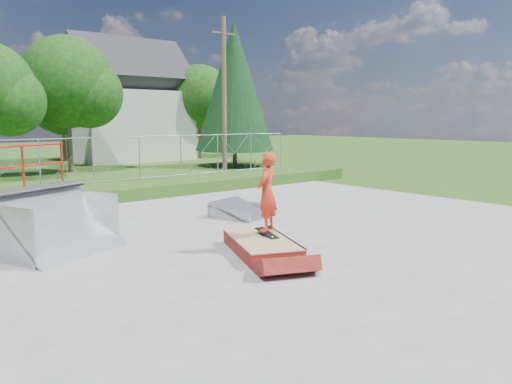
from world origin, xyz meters
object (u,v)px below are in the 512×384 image
quarter_pipe (55,200)px  skater (267,195)px  flat_bank_ramp (243,210)px  grind_box (261,246)px

quarter_pipe → skater: size_ratio=1.36×
quarter_pipe → skater: 4.74m
flat_bank_ramp → skater: bearing=-138.0°
grind_box → quarter_pipe: size_ratio=1.12×
grind_box → flat_bank_ramp: (2.34, 3.61, 0.05)m
skater → grind_box: bearing=-4.7°
grind_box → flat_bank_ramp: bearing=79.9°
grind_box → flat_bank_ramp: flat_bank_ramp is taller
grind_box → skater: size_ratio=1.52×
skater → quarter_pipe: bearing=-67.7°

